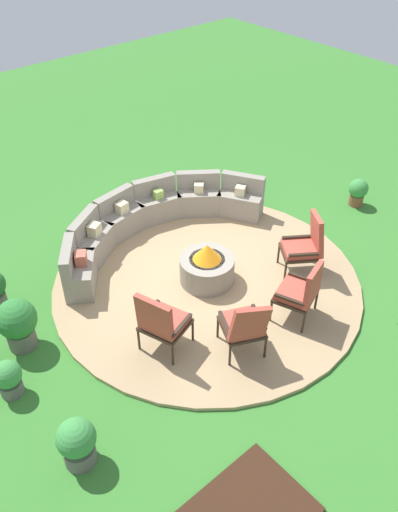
{
  "coord_description": "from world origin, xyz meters",
  "views": [
    {
      "loc": [
        -4.49,
        -4.96,
        5.86
      ],
      "look_at": [
        0.0,
        0.2,
        0.45
      ],
      "focal_mm": 36.95,
      "sensor_mm": 36.0,
      "label": 1
    }
  ],
  "objects_px": {
    "lounge_chair_back_right": "(306,244)",
    "potted_plant_3": "(358,191)",
    "curved_stone_bench": "(151,220)",
    "potted_plant_4": "(8,378)",
    "lounge_chair_front_left": "(161,321)",
    "potted_plant_5": "(77,442)",
    "lounge_chair_back_left": "(302,291)",
    "fire_pit": "(207,267)",
    "lounge_chair_front_right": "(244,325)",
    "potted_plant_0": "(17,323)"
  },
  "relations": [
    {
      "from": "lounge_chair_front_left",
      "to": "potted_plant_4",
      "type": "xyz_separation_m",
      "value": [
        -1.98,
        0.75,
        -0.31
      ]
    },
    {
      "from": "potted_plant_5",
      "to": "fire_pit",
      "type": "bearing_deg",
      "value": 23.41
    },
    {
      "from": "lounge_chair_front_left",
      "to": "potted_plant_5",
      "type": "xyz_separation_m",
      "value": [
        -1.8,
        -0.71,
        -0.25
      ]
    },
    {
      "from": "potted_plant_0",
      "to": "potted_plant_4",
      "type": "relative_size",
      "value": 1.47
    },
    {
      "from": "potted_plant_3",
      "to": "fire_pit",
      "type": "bearing_deg",
      "value": 177.26
    },
    {
      "from": "lounge_chair_back_right",
      "to": "potted_plant_3",
      "type": "height_order",
      "value": "lounge_chair_back_right"
    },
    {
      "from": "lounge_chair_back_right",
      "to": "potted_plant_4",
      "type": "distance_m",
      "value": 4.97
    },
    {
      "from": "fire_pit",
      "to": "lounge_chair_back_left",
      "type": "xyz_separation_m",
      "value": [
        0.49,
        -1.57,
        0.25
      ]
    },
    {
      "from": "lounge_chair_front_left",
      "to": "potted_plant_4",
      "type": "bearing_deg",
      "value": -129.37
    },
    {
      "from": "fire_pit",
      "to": "lounge_chair_back_right",
      "type": "height_order",
      "value": "lounge_chair_back_right"
    },
    {
      "from": "lounge_chair_front_right",
      "to": "fire_pit",
      "type": "bearing_deg",
      "value": 91.56
    },
    {
      "from": "lounge_chair_front_left",
      "to": "potted_plant_5",
      "type": "relative_size",
      "value": 1.56
    },
    {
      "from": "fire_pit",
      "to": "lounge_chair_front_left",
      "type": "relative_size",
      "value": 0.83
    },
    {
      "from": "curved_stone_bench",
      "to": "potted_plant_4",
      "type": "xyz_separation_m",
      "value": [
        -3.55,
        -1.6,
        -0.09
      ]
    },
    {
      "from": "potted_plant_5",
      "to": "potted_plant_4",
      "type": "bearing_deg",
      "value": 97.0
    },
    {
      "from": "curved_stone_bench",
      "to": "potted_plant_3",
      "type": "distance_m",
      "value": 4.24
    },
    {
      "from": "fire_pit",
      "to": "potted_plant_5",
      "type": "xyz_separation_m",
      "value": [
        -3.29,
        -1.43,
        0.03
      ]
    },
    {
      "from": "lounge_chair_front_left",
      "to": "potted_plant_3",
      "type": "distance_m",
      "value": 5.43
    },
    {
      "from": "lounge_chair_front_left",
      "to": "potted_plant_4",
      "type": "distance_m",
      "value": 2.14
    },
    {
      "from": "lounge_chair_back_left",
      "to": "lounge_chair_front_left",
      "type": "bearing_deg",
      "value": 136.79
    },
    {
      "from": "lounge_chair_back_right",
      "to": "potted_plant_4",
      "type": "height_order",
      "value": "lounge_chair_back_right"
    },
    {
      "from": "lounge_chair_front_right",
      "to": "lounge_chair_front_left",
      "type": "bearing_deg",
      "value": 161.37
    },
    {
      "from": "lounge_chair_front_right",
      "to": "lounge_chair_back_right",
      "type": "relative_size",
      "value": 0.93
    },
    {
      "from": "fire_pit",
      "to": "potted_plant_4",
      "type": "bearing_deg",
      "value": 179.35
    },
    {
      "from": "lounge_chair_front_right",
      "to": "potted_plant_0",
      "type": "height_order",
      "value": "lounge_chair_front_right"
    },
    {
      "from": "curved_stone_bench",
      "to": "lounge_chair_front_left",
      "type": "xyz_separation_m",
      "value": [
        -1.57,
        -2.35,
        0.23
      ]
    },
    {
      "from": "fire_pit",
      "to": "lounge_chair_front_left",
      "type": "distance_m",
      "value": 1.68
    },
    {
      "from": "lounge_chair_front_right",
      "to": "potted_plant_3",
      "type": "height_order",
      "value": "lounge_chair_front_right"
    },
    {
      "from": "curved_stone_bench",
      "to": "potted_plant_4",
      "type": "bearing_deg",
      "value": -155.79
    },
    {
      "from": "lounge_chair_back_left",
      "to": "fire_pit",
      "type": "bearing_deg",
      "value": 87.45
    },
    {
      "from": "curved_stone_bench",
      "to": "lounge_chair_back_right",
      "type": "distance_m",
      "value": 2.86
    },
    {
      "from": "lounge_chair_back_left",
      "to": "potted_plant_4",
      "type": "xyz_separation_m",
      "value": [
        -3.96,
        1.61,
        -0.29
      ]
    },
    {
      "from": "potted_plant_3",
      "to": "potted_plant_4",
      "type": "distance_m",
      "value": 7.38
    },
    {
      "from": "fire_pit",
      "to": "lounge_chair_back_left",
      "type": "height_order",
      "value": "lounge_chair_back_left"
    },
    {
      "from": "lounge_chair_front_right",
      "to": "lounge_chair_back_right",
      "type": "bearing_deg",
      "value": 41.92
    },
    {
      "from": "lounge_chair_front_right",
      "to": "potted_plant_3",
      "type": "relative_size",
      "value": 1.81
    },
    {
      "from": "lounge_chair_back_left",
      "to": "potted_plant_5",
      "type": "bearing_deg",
      "value": 157.96
    },
    {
      "from": "curved_stone_bench",
      "to": "potted_plant_0",
      "type": "bearing_deg",
      "value": -163.49
    },
    {
      "from": "lounge_chair_back_right",
      "to": "potted_plant_5",
      "type": "xyz_separation_m",
      "value": [
        -4.69,
        -0.54,
        -0.25
      ]
    },
    {
      "from": "fire_pit",
      "to": "lounge_chair_front_right",
      "type": "xyz_separation_m",
      "value": [
        -0.66,
        -1.51,
        0.25
      ]
    },
    {
      "from": "potted_plant_0",
      "to": "potted_plant_3",
      "type": "distance_m",
      "value": 6.94
    },
    {
      "from": "fire_pit",
      "to": "potted_plant_4",
      "type": "relative_size",
      "value": 1.6
    },
    {
      "from": "lounge_chair_back_left",
      "to": "potted_plant_3",
      "type": "xyz_separation_m",
      "value": [
        3.41,
        1.38,
        -0.28
      ]
    },
    {
      "from": "fire_pit",
      "to": "potted_plant_4",
      "type": "height_order",
      "value": "fire_pit"
    },
    {
      "from": "potted_plant_0",
      "to": "curved_stone_bench",
      "type": "bearing_deg",
      "value": 16.51
    },
    {
      "from": "curved_stone_bench",
      "to": "lounge_chair_back_left",
      "type": "height_order",
      "value": "lounge_chair_back_left"
    },
    {
      "from": "lounge_chair_back_right",
      "to": "potted_plant_0",
      "type": "bearing_deg",
      "value": 104.88
    },
    {
      "from": "fire_pit",
      "to": "potted_plant_5",
      "type": "height_order",
      "value": "fire_pit"
    },
    {
      "from": "lounge_chair_back_left",
      "to": "potted_plant_3",
      "type": "height_order",
      "value": "lounge_chair_back_left"
    },
    {
      "from": "lounge_chair_back_right",
      "to": "potted_plant_3",
      "type": "relative_size",
      "value": 1.94
    }
  ]
}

